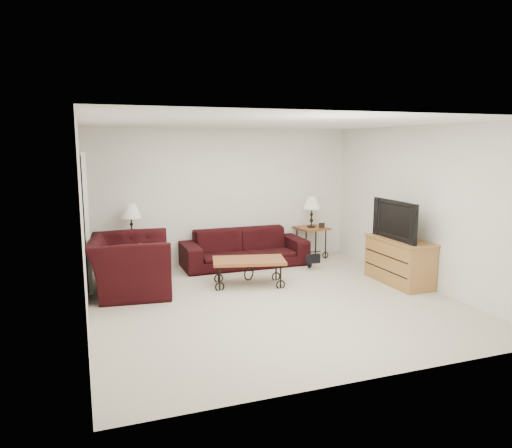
{
  "coord_description": "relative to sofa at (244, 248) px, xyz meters",
  "views": [
    {
      "loc": [
        -2.46,
        -6.16,
        2.23
      ],
      "look_at": [
        0.0,
        0.7,
        1.0
      ],
      "focal_mm": 33.74,
      "sensor_mm": 36.0,
      "label": 1
    }
  ],
  "objects": [
    {
      "name": "television",
      "position": [
        1.96,
        -1.9,
        0.7
      ],
      "size": [
        0.14,
        1.08,
        0.62
      ],
      "primitive_type": "imported",
      "rotation": [
        0.0,
        0.0,
        -1.57
      ],
      "color": "black",
      "rests_on": "tv_stand"
    },
    {
      "name": "coffee_table",
      "position": [
        -0.32,
        -1.2,
        -0.12
      ],
      "size": [
        1.24,
        0.85,
        0.42
      ],
      "primitive_type": "cube",
      "rotation": [
        0.0,
        0.0,
        -0.23
      ],
      "color": "brown",
      "rests_on": "ground"
    },
    {
      "name": "doorway",
      "position": [
        -2.72,
        -0.37,
        0.69
      ],
      "size": [
        0.08,
        0.94,
        2.04
      ],
      "primitive_type": "cube",
      "color": "black",
      "rests_on": "ground"
    },
    {
      "name": "wall_front",
      "position": [
        -0.25,
        -4.52,
        0.92
      ],
      "size": [
        5.0,
        0.02,
        2.5
      ],
      "primitive_type": "cube",
      "color": "white",
      "rests_on": "ground"
    },
    {
      "name": "wall_left",
      "position": [
        -2.75,
        -2.02,
        0.92
      ],
      "size": [
        0.02,
        5.0,
        2.5
      ],
      "primitive_type": "cube",
      "color": "white",
      "rests_on": "ground"
    },
    {
      "name": "wall_back",
      "position": [
        -0.25,
        0.48,
        0.92
      ],
      "size": [
        5.0,
        0.02,
        2.5
      ],
      "primitive_type": "cube",
      "color": "white",
      "rests_on": "ground"
    },
    {
      "name": "backpack",
      "position": [
        1.05,
        -0.58,
        -0.08
      ],
      "size": [
        0.46,
        0.4,
        0.5
      ],
      "primitive_type": "ellipsoid",
      "rotation": [
        0.0,
        0.0,
        -0.32
      ],
      "color": "black",
      "rests_on": "ground"
    },
    {
      "name": "tv_stand",
      "position": [
        1.98,
        -1.9,
        0.03
      ],
      "size": [
        0.5,
        1.21,
        0.72
      ],
      "primitive_type": "cube",
      "color": "#AE7540",
      "rests_on": "ground"
    },
    {
      "name": "side_table_right",
      "position": [
        1.45,
        0.18,
        -0.03
      ],
      "size": [
        0.62,
        0.62,
        0.6
      ],
      "primitive_type": "cube",
      "rotation": [
        0.0,
        0.0,
        0.13
      ],
      "color": "brown",
      "rests_on": "ground"
    },
    {
      "name": "photo_frame_left",
      "position": [
        -2.13,
        0.03,
        0.32
      ],
      "size": [
        0.12,
        0.04,
        0.1
      ],
      "primitive_type": "cube",
      "rotation": [
        0.0,
        0.0,
        0.19
      ],
      "color": "black",
      "rests_on": "side_table_left"
    },
    {
      "name": "lamp_left",
      "position": [
        -1.98,
        0.18,
        0.58
      ],
      "size": [
        0.35,
        0.35,
        0.61
      ],
      "primitive_type": null,
      "rotation": [
        0.0,
        0.0,
        0.02
      ],
      "color": "black",
      "rests_on": "side_table_left"
    },
    {
      "name": "ceiling",
      "position": [
        -0.25,
        -2.02,
        2.17
      ],
      "size": [
        5.0,
        5.0,
        0.0
      ],
      "primitive_type": "plane",
      "color": "white",
      "rests_on": "wall_back"
    },
    {
      "name": "sofa",
      "position": [
        0.0,
        0.0,
        0.0
      ],
      "size": [
        2.27,
        0.89,
        0.66
      ],
      "primitive_type": "imported",
      "color": "black",
      "rests_on": "ground"
    },
    {
      "name": "ground",
      "position": [
        -0.25,
        -2.02,
        -0.33
      ],
      "size": [
        5.0,
        5.0,
        0.0
      ],
      "primitive_type": "plane",
      "color": "beige",
      "rests_on": "ground"
    },
    {
      "name": "armchair",
      "position": [
        -2.12,
        -0.96,
        0.1
      ],
      "size": [
        1.29,
        1.44,
        0.86
      ],
      "primitive_type": "imported",
      "rotation": [
        0.0,
        0.0,
        1.46
      ],
      "color": "black",
      "rests_on": "ground"
    },
    {
      "name": "side_table_left",
      "position": [
        -1.98,
        0.18,
        -0.03
      ],
      "size": [
        0.56,
        0.56,
        0.61
      ],
      "primitive_type": "cube",
      "rotation": [
        0.0,
        0.0,
        0.02
      ],
      "color": "brown",
      "rests_on": "ground"
    },
    {
      "name": "wall_right",
      "position": [
        2.25,
        -2.02,
        0.92
      ],
      "size": [
        0.02,
        5.0,
        2.5
      ],
      "primitive_type": "cube",
      "color": "white",
      "rests_on": "ground"
    },
    {
      "name": "throw_pillow",
      "position": [
        -1.97,
        -1.01,
        0.19
      ],
      "size": [
        0.14,
        0.4,
        0.39
      ],
      "primitive_type": "cube",
      "rotation": [
        0.0,
        0.0,
        1.46
      ],
      "color": "orange",
      "rests_on": "armchair"
    },
    {
      "name": "photo_frame_right",
      "position": [
        1.6,
        0.03,
        0.32
      ],
      "size": [
        0.12,
        0.03,
        0.1
      ],
      "primitive_type": "cube",
      "rotation": [
        0.0,
        0.0,
        -0.08
      ],
      "color": "black",
      "rests_on": "side_table_right"
    },
    {
      "name": "lamp_right",
      "position": [
        1.45,
        0.18,
        0.57
      ],
      "size": [
        0.38,
        0.38,
        0.6
      ],
      "primitive_type": null,
      "rotation": [
        0.0,
        0.0,
        0.13
      ],
      "color": "black",
      "rests_on": "side_table_right"
    }
  ]
}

